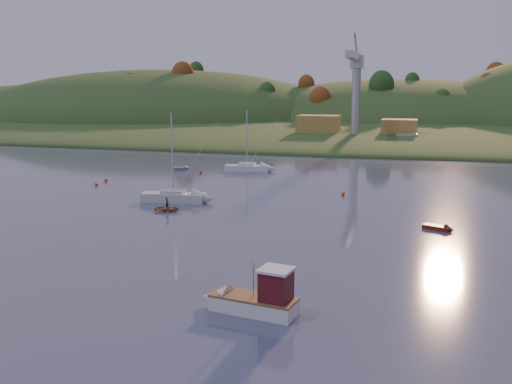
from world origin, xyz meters
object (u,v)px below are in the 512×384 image
(fishing_boat, at_px, (247,298))
(red_tender, at_px, (443,229))
(sailboat_near, at_px, (173,196))
(canoe, at_px, (167,208))
(grey_dinghy, at_px, (184,168))
(sailboat_far, at_px, (247,167))

(fishing_boat, bearing_deg, red_tender, -107.31)
(fishing_boat, height_order, sailboat_near, sailboat_near)
(sailboat_near, xyz_separation_m, canoe, (1.59, -5.43, -0.42))
(fishing_boat, xyz_separation_m, sailboat_near, (-19.62, 32.56, -0.21))
(canoe, relative_size, grey_dinghy, 0.96)
(canoe, height_order, red_tender, red_tender)
(sailboat_near, bearing_deg, canoe, -79.68)
(fishing_boat, height_order, grey_dinghy, fishing_boat)
(fishing_boat, relative_size, grey_dinghy, 2.23)
(grey_dinghy, bearing_deg, fishing_boat, -90.02)
(sailboat_near, bearing_deg, sailboat_far, 81.14)
(canoe, distance_m, grey_dinghy, 34.92)
(fishing_boat, relative_size, sailboat_far, 0.66)
(fishing_boat, height_order, red_tender, fishing_boat)
(sailboat_far, relative_size, red_tender, 3.11)
(fishing_boat, relative_size, red_tender, 2.04)
(grey_dinghy, bearing_deg, red_tender, -64.69)
(fishing_boat, relative_size, sailboat_near, 0.62)
(fishing_boat, distance_m, red_tender, 29.23)
(fishing_boat, height_order, canoe, fishing_boat)
(sailboat_far, height_order, grey_dinghy, sailboat_far)
(fishing_boat, distance_m, sailboat_far, 63.83)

